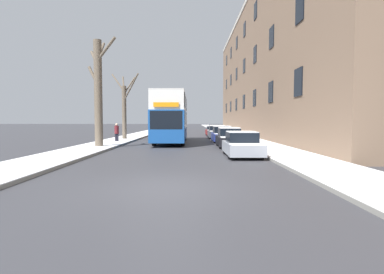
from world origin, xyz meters
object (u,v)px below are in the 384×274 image
bare_tree_left_1 (123,108)px  parked_car_0 (241,145)px  double_decker_bus (170,115)px  parked_car_2 (221,135)px  bare_tree_left_0 (97,90)px  parked_car_1 (228,138)px  parked_car_3 (215,132)px  parked_car_4 (212,131)px  pedestrian_left_sidewalk (115,132)px

bare_tree_left_1 → parked_car_0: (9.51, -13.56, -2.61)m
double_decker_bus → parked_car_2: double_decker_bus is taller
double_decker_bus → parked_car_0: double_decker_bus is taller
bare_tree_left_1 → double_decker_bus: 6.08m
bare_tree_left_1 → bare_tree_left_0: bearing=-89.4°
bare_tree_left_0 → parked_car_1: bearing=4.6°
double_decker_bus → parked_car_2: (4.60, 0.86, -1.74)m
parked_car_3 → bare_tree_left_1: bearing=-159.9°
bare_tree_left_0 → parked_car_1: (9.42, 0.76, -3.47)m
parked_car_0 → parked_car_4: size_ratio=0.90×
bare_tree_left_0 → parked_car_3: bare_tree_left_0 is taller
parked_car_2 → parked_car_3: size_ratio=0.93×
parked_car_2 → parked_car_3: 6.12m
bare_tree_left_0 → parked_car_2: 11.68m
parked_car_0 → pedestrian_left_sidewalk: 13.74m
bare_tree_left_0 → parked_car_2: bearing=32.3°
parked_car_2 → parked_car_4: 11.37m
bare_tree_left_1 → parked_car_3: bearing=20.1°
bare_tree_left_1 → pedestrian_left_sidewalk: bearing=-88.5°
bare_tree_left_0 → double_decker_bus: bearing=46.6°
double_decker_bus → pedestrian_left_sidewalk: size_ratio=6.05×
bare_tree_left_0 → pedestrian_left_sidewalk: bearing=90.0°
parked_car_0 → double_decker_bus: bearing=114.5°
parked_car_4 → bare_tree_left_0: bearing=-118.5°
parked_car_3 → parked_car_1: bearing=-90.0°
parked_car_3 → parked_car_4: bearing=90.0°
parked_car_2 → parked_car_4: (0.00, 11.37, -0.06)m
parked_car_2 → parked_car_3: (-0.00, 6.12, -0.01)m
bare_tree_left_0 → parked_car_4: bare_tree_left_0 is taller
parked_car_2 → parked_car_3: parked_car_2 is taller
double_decker_bus → parked_car_2: size_ratio=2.58×
bare_tree_left_1 → parked_car_4: bare_tree_left_1 is taller
parked_car_1 → parked_car_4: 16.57m
bare_tree_left_0 → parked_car_1: bare_tree_left_0 is taller
parked_car_3 → pedestrian_left_sidewalk: 11.78m
double_decker_bus → parked_car_4: double_decker_bus is taller
bare_tree_left_1 → parked_car_3: bare_tree_left_1 is taller
parked_car_1 → bare_tree_left_0: bearing=-175.4°
bare_tree_left_1 → parked_car_3: size_ratio=1.56×
parked_car_1 → pedestrian_left_sidewalk: size_ratio=2.43×
pedestrian_left_sidewalk → double_decker_bus: bearing=21.9°
bare_tree_left_1 → parked_car_4: 13.19m
parked_car_4 → parked_car_3: bearing=-90.0°
bare_tree_left_0 → parked_car_0: (9.42, -4.97, -3.51)m
double_decker_bus → parked_car_4: 13.19m
double_decker_bus → parked_car_0: 11.22m
parked_car_4 → parked_car_2: bearing=-90.0°
parked_car_0 → parked_car_2: bearing=90.0°
parked_car_4 → double_decker_bus: bearing=-110.6°
bare_tree_left_1 → parked_car_4: size_ratio=1.56×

